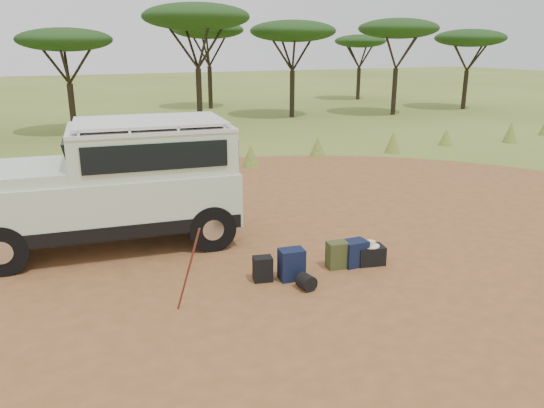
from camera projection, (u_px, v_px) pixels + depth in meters
name	position (u px, v px, depth m)	size (l,w,h in m)	color
ground	(269.00, 275.00, 9.80)	(140.00, 140.00, 0.00)	#5B6D26
dirt_clearing	(269.00, 275.00, 9.80)	(23.00, 23.00, 0.01)	#995A32
grass_fringe	(166.00, 161.00, 17.31)	(36.60, 1.60, 0.90)	#5B6D26
acacia_treeline	(121.00, 27.00, 26.00)	(46.70, 13.20, 6.26)	black
safari_vehicle	(117.00, 187.00, 10.94)	(5.58, 2.67, 2.62)	beige
walking_staff	(188.00, 270.00, 8.32)	(0.03, 0.03, 1.44)	brown
backpack_black	(263.00, 269.00, 9.48)	(0.34, 0.25, 0.46)	black
backpack_navy	(292.00, 264.00, 9.53)	(0.44, 0.32, 0.58)	black
backpack_olive	(337.00, 255.00, 10.03)	(0.38, 0.27, 0.52)	#414821
duffel_navy	(354.00, 253.00, 10.14)	(0.45, 0.34, 0.51)	black
hard_case	(370.00, 255.00, 10.23)	(0.53, 0.37, 0.37)	black
stuff_sack	(306.00, 282.00, 9.18)	(0.28, 0.28, 0.28)	black
safari_hat	(371.00, 244.00, 10.17)	(0.35, 0.35, 0.10)	beige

